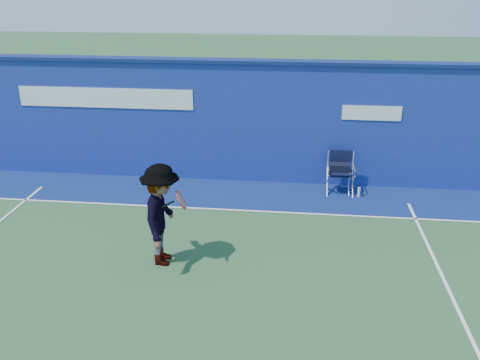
# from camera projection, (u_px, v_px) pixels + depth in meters

# --- Properties ---
(ground) EXTENTS (80.00, 80.00, 0.00)m
(ground) POSITION_uv_depth(u_px,v_px,m) (183.00, 290.00, 8.64)
(ground) COLOR #2B522E
(ground) RESTS_ON ground
(stadium_wall) EXTENTS (24.00, 0.50, 3.08)m
(stadium_wall) POSITION_uv_depth(u_px,v_px,m) (224.00, 120.00, 12.85)
(stadium_wall) COLOR navy
(stadium_wall) RESTS_ON ground
(out_of_bounds_strip) EXTENTS (24.00, 1.80, 0.01)m
(out_of_bounds_strip) POSITION_uv_depth(u_px,v_px,m) (219.00, 194.00, 12.41)
(out_of_bounds_strip) COLOR navy
(out_of_bounds_strip) RESTS_ON ground
(court_lines) EXTENTS (24.00, 12.00, 0.01)m
(court_lines) POSITION_uv_depth(u_px,v_px,m) (190.00, 270.00, 9.19)
(court_lines) COLOR white
(court_lines) RESTS_ON out_of_bounds_strip
(directors_chair_left) EXTENTS (0.52, 0.46, 0.86)m
(directors_chair_left) POSITION_uv_depth(u_px,v_px,m) (338.00, 178.00, 12.39)
(directors_chair_left) COLOR silver
(directors_chair_left) RESTS_ON ground
(directors_chair_right) EXTENTS (0.61, 0.55, 1.02)m
(directors_chair_right) POSITION_uv_depth(u_px,v_px,m) (340.00, 181.00, 12.36)
(directors_chair_right) COLOR silver
(directors_chair_right) RESTS_ON ground
(water_bottle) EXTENTS (0.07, 0.07, 0.24)m
(water_bottle) POSITION_uv_depth(u_px,v_px,m) (359.00, 192.00, 12.21)
(water_bottle) COLOR silver
(water_bottle) RESTS_ON ground
(tennis_player) EXTENTS (0.91, 1.27, 1.92)m
(tennis_player) POSITION_uv_depth(u_px,v_px,m) (162.00, 215.00, 9.13)
(tennis_player) COLOR #EA4738
(tennis_player) RESTS_ON ground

